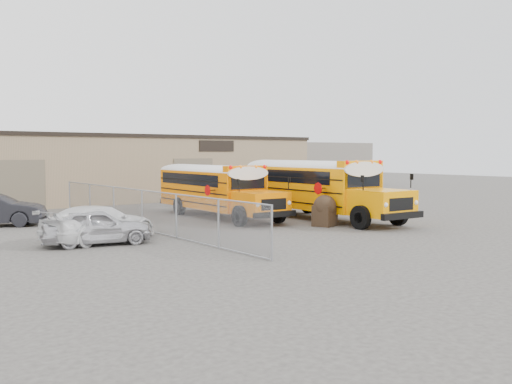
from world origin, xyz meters
TOP-DOWN VIEW (x-y plane):
  - ground at (0.00, 0.00)m, footprint 120.00×120.00m
  - warehouse at (-0.00, 19.99)m, footprint 30.20×10.20m
  - chainlink_fence at (-6.00, 3.00)m, footprint 0.07×18.07m
  - distant_building_right at (24.00, 24.00)m, footprint 10.00×8.00m
  - school_bus_left at (-0.26, 11.21)m, footprint 3.12×9.74m
  - school_bus_right at (3.63, 8.00)m, footprint 3.44×10.65m
  - tarp_bundle at (1.41, -0.86)m, footprint 1.19×1.13m
  - car_silver at (-9.10, 0.50)m, footprint 4.24×2.41m
  - car_white at (-8.66, 1.30)m, footprint 5.16×3.38m

SIDE VIEW (x-z plane):
  - ground at x=0.00m, z-range 0.00..0.00m
  - car_silver at x=-9.10m, z-range 0.00..1.36m
  - car_white at x=-8.66m, z-range 0.00..1.39m
  - tarp_bundle at x=1.41m, z-range 0.02..1.48m
  - chainlink_fence at x=-6.00m, z-range 0.00..1.80m
  - school_bus_left at x=-0.26m, z-range 0.22..3.04m
  - school_bus_right at x=3.63m, z-range 0.24..3.32m
  - distant_building_right at x=24.00m, z-range 0.00..4.40m
  - warehouse at x=0.00m, z-range 0.04..4.71m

